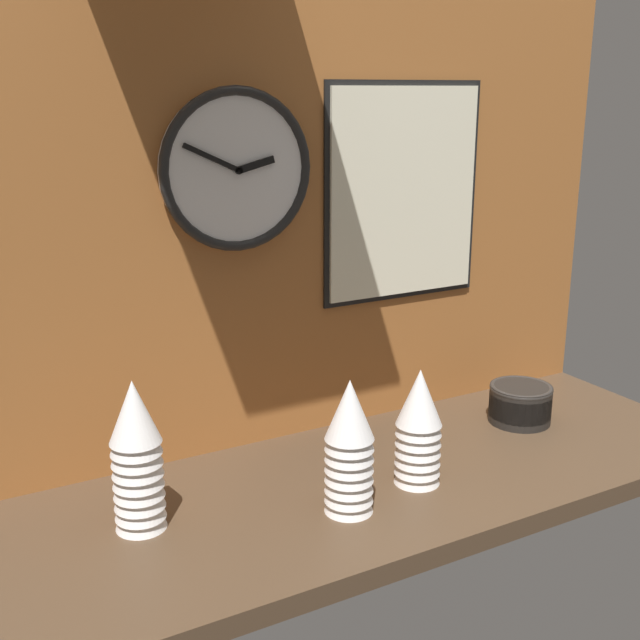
{
  "coord_description": "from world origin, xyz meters",
  "views": [
    {
      "loc": [
        -0.79,
        -1.22,
        0.74
      ],
      "look_at": [
        -0.08,
        0.04,
        0.33
      ],
      "focal_mm": 45.0,
      "sensor_mm": 36.0,
      "label": 1
    }
  ],
  "objects": [
    {
      "name": "ground_plane",
      "position": [
        0.0,
        0.0,
        -0.02
      ],
      "size": [
        1.6,
        0.56,
        0.04
      ],
      "primitive_type": "cube",
      "color": "#4C3826"
    },
    {
      "name": "wall_tiled_back",
      "position": [
        0.0,
        0.27,
        0.53
      ],
      "size": [
        1.6,
        0.03,
        1.05
      ],
      "color": "#A3602D",
      "rests_on": "ground_plane"
    },
    {
      "name": "cup_stack_left",
      "position": [
        -0.45,
        0.03,
        0.14
      ],
      "size": [
        0.09,
        0.09,
        0.28
      ],
      "color": "white",
      "rests_on": "ground_plane"
    },
    {
      "name": "cup_stack_center_right",
      "position": [
        0.08,
        -0.07,
        0.12
      ],
      "size": [
        0.09,
        0.09,
        0.23
      ],
      "color": "white",
      "rests_on": "ground_plane"
    },
    {
      "name": "cup_stack_center",
      "position": [
        -0.1,
        -0.1,
        0.13
      ],
      "size": [
        0.09,
        0.09,
        0.26
      ],
      "color": "white",
      "rests_on": "ground_plane"
    },
    {
      "name": "bowl_stack_far_right",
      "position": [
        0.46,
        0.05,
        0.05
      ],
      "size": [
        0.14,
        0.14,
        0.09
      ],
      "color": "black",
      "rests_on": "ground_plane"
    },
    {
      "name": "wall_clock",
      "position": [
        -0.15,
        0.23,
        0.59
      ],
      "size": [
        0.32,
        0.03,
        0.32
      ],
      "color": "white"
    },
    {
      "name": "menu_board",
      "position": [
        0.25,
        0.24,
        0.52
      ],
      "size": [
        0.4,
        0.01,
        0.48
      ],
      "color": "black"
    }
  ]
}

